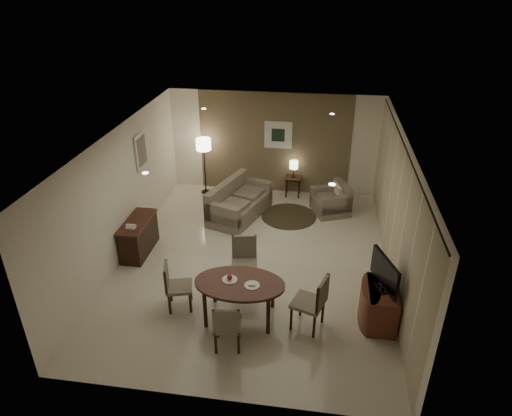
% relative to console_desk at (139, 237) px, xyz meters
% --- Properties ---
extents(room_shell, '(5.50, 7.00, 2.70)m').
position_rel_console_desk_xyz_m(room_shell, '(2.49, 0.40, 0.98)').
color(room_shell, beige).
rests_on(room_shell, ground).
extents(taupe_accent, '(3.96, 0.03, 2.70)m').
position_rel_console_desk_xyz_m(taupe_accent, '(2.49, 3.48, 0.98)').
color(taupe_accent, '#736047').
rests_on(taupe_accent, wall_back).
extents(curtain_wall, '(0.08, 6.70, 2.58)m').
position_rel_console_desk_xyz_m(curtain_wall, '(5.17, 0.00, 0.95)').
color(curtain_wall, beige).
rests_on(curtain_wall, wall_right).
extents(curtain_rod, '(0.03, 6.80, 0.03)m').
position_rel_console_desk_xyz_m(curtain_rod, '(5.17, 0.00, 2.27)').
color(curtain_rod, black).
rests_on(curtain_rod, wall_right).
extents(art_back_frame, '(0.72, 0.03, 0.72)m').
position_rel_console_desk_xyz_m(art_back_frame, '(2.59, 3.46, 1.23)').
color(art_back_frame, silver).
rests_on(art_back_frame, wall_back).
extents(art_back_canvas, '(0.34, 0.01, 0.34)m').
position_rel_console_desk_xyz_m(art_back_canvas, '(2.59, 3.44, 1.23)').
color(art_back_canvas, black).
rests_on(art_back_canvas, wall_back).
extents(art_left_frame, '(0.03, 0.60, 0.80)m').
position_rel_console_desk_xyz_m(art_left_frame, '(-0.23, 1.20, 1.48)').
color(art_left_frame, silver).
rests_on(art_left_frame, wall_left).
extents(art_left_canvas, '(0.01, 0.46, 0.64)m').
position_rel_console_desk_xyz_m(art_left_canvas, '(-0.21, 1.20, 1.48)').
color(art_left_canvas, gray).
rests_on(art_left_canvas, wall_left).
extents(downlight_nl, '(0.10, 0.10, 0.01)m').
position_rel_console_desk_xyz_m(downlight_nl, '(1.09, -1.80, 2.31)').
color(downlight_nl, white).
rests_on(downlight_nl, ceiling).
extents(downlight_nr, '(0.10, 0.10, 0.01)m').
position_rel_console_desk_xyz_m(downlight_nr, '(3.89, -1.80, 2.31)').
color(downlight_nr, white).
rests_on(downlight_nr, ceiling).
extents(downlight_fl, '(0.10, 0.10, 0.01)m').
position_rel_console_desk_xyz_m(downlight_fl, '(1.09, 1.80, 2.31)').
color(downlight_fl, white).
rests_on(downlight_fl, ceiling).
extents(downlight_fr, '(0.10, 0.10, 0.01)m').
position_rel_console_desk_xyz_m(downlight_fr, '(3.89, 1.80, 2.31)').
color(downlight_fr, white).
rests_on(downlight_fr, ceiling).
extents(console_desk, '(0.48, 1.20, 0.75)m').
position_rel_console_desk_xyz_m(console_desk, '(0.00, 0.00, 0.00)').
color(console_desk, '#482117').
rests_on(console_desk, floor).
extents(telephone, '(0.20, 0.14, 0.09)m').
position_rel_console_desk_xyz_m(telephone, '(0.00, -0.30, 0.43)').
color(telephone, white).
rests_on(telephone, console_desk).
extents(tv_cabinet, '(0.48, 0.90, 0.70)m').
position_rel_console_desk_xyz_m(tv_cabinet, '(4.89, -1.50, -0.03)').
color(tv_cabinet, brown).
rests_on(tv_cabinet, floor).
extents(flat_tv, '(0.36, 0.85, 0.60)m').
position_rel_console_desk_xyz_m(flat_tv, '(4.87, -1.50, 0.65)').
color(flat_tv, black).
rests_on(flat_tv, tv_cabinet).
extents(dining_table, '(1.55, 0.97, 0.73)m').
position_rel_console_desk_xyz_m(dining_table, '(2.49, -1.73, -0.01)').
color(dining_table, '#482117').
rests_on(dining_table, floor).
extents(chair_near, '(0.50, 0.50, 0.90)m').
position_rel_console_desk_xyz_m(chair_near, '(2.42, -2.44, 0.07)').
color(chair_near, gray).
rests_on(chair_near, floor).
extents(chair_far, '(0.56, 0.56, 1.00)m').
position_rel_console_desk_xyz_m(chair_far, '(2.43, -0.89, 0.13)').
color(chair_far, gray).
rests_on(chair_far, floor).
extents(chair_left, '(0.54, 0.54, 0.90)m').
position_rel_console_desk_xyz_m(chair_left, '(1.39, -1.63, 0.08)').
color(chair_left, gray).
rests_on(chair_left, floor).
extents(chair_right, '(0.63, 0.63, 1.02)m').
position_rel_console_desk_xyz_m(chair_right, '(3.66, -1.80, 0.14)').
color(chair_right, gray).
rests_on(chair_right, floor).
extents(plate_a, '(0.26, 0.26, 0.02)m').
position_rel_console_desk_xyz_m(plate_a, '(2.31, -1.68, 0.36)').
color(plate_a, white).
rests_on(plate_a, dining_table).
extents(plate_b, '(0.26, 0.26, 0.02)m').
position_rel_console_desk_xyz_m(plate_b, '(2.71, -1.78, 0.36)').
color(plate_b, white).
rests_on(plate_b, dining_table).
extents(fruit_apple, '(0.09, 0.09, 0.09)m').
position_rel_console_desk_xyz_m(fruit_apple, '(2.31, -1.68, 0.41)').
color(fruit_apple, '#A61D13').
rests_on(fruit_apple, plate_a).
extents(napkin, '(0.12, 0.08, 0.03)m').
position_rel_console_desk_xyz_m(napkin, '(2.71, -1.78, 0.38)').
color(napkin, white).
rests_on(napkin, plate_b).
extents(round_rug, '(1.35, 1.35, 0.01)m').
position_rel_console_desk_xyz_m(round_rug, '(3.04, 2.04, -0.37)').
color(round_rug, '#453926').
rests_on(round_rug, floor).
extents(sofa, '(2.01, 1.45, 0.85)m').
position_rel_console_desk_xyz_m(sofa, '(1.84, 1.89, 0.05)').
color(sofa, gray).
rests_on(sofa, floor).
extents(armchair, '(1.05, 1.08, 0.74)m').
position_rel_console_desk_xyz_m(armchair, '(4.03, 2.41, -0.00)').
color(armchair, gray).
rests_on(armchair, floor).
extents(side_table, '(0.42, 0.42, 0.53)m').
position_rel_console_desk_xyz_m(side_table, '(3.04, 3.24, -0.11)').
color(side_table, black).
rests_on(side_table, floor).
extents(table_lamp, '(0.22, 0.22, 0.50)m').
position_rel_console_desk_xyz_m(table_lamp, '(3.04, 3.25, 0.40)').
color(table_lamp, '#FFEAC1').
rests_on(table_lamp, side_table).
extents(floor_lamp, '(0.39, 0.39, 1.53)m').
position_rel_console_desk_xyz_m(floor_lamp, '(0.68, 3.08, 0.39)').
color(floor_lamp, '#FFE5B7').
rests_on(floor_lamp, floor).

